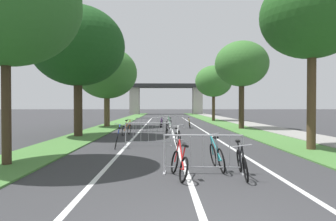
{
  "coord_description": "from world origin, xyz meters",
  "views": [
    {
      "loc": [
        -0.64,
        -3.94,
        1.82
      ],
      "look_at": [
        -0.05,
        31.48,
        1.25
      ],
      "focal_mm": 31.65,
      "sensor_mm": 36.0,
      "label": 1
    }
  ],
  "objects_px": {
    "tree_left_pine_far": "(78,46)",
    "bicycle_black_1": "(242,163)",
    "crowd_barrier_fourth": "(172,121)",
    "bicycle_yellow_9": "(189,124)",
    "tree_right_maple_mid": "(242,64)",
    "tree_right_oak_mid": "(214,81)",
    "bicycle_red_2": "(179,164)",
    "bicycle_orange_3": "(127,129)",
    "bicycle_blue_5": "(117,139)",
    "tree_left_cypress_far": "(5,3)",
    "bicycle_white_4": "(178,137)",
    "bicycle_green_6": "(169,124)",
    "bicycle_purple_0": "(161,123)",
    "tree_right_pine_near": "(312,16)",
    "crowd_barrier_third": "(152,126)",
    "tree_left_oak_near": "(107,73)",
    "bicycle_teal_7": "(217,156)",
    "crowd_barrier_nearest": "(203,154)",
    "crowd_barrier_second": "(148,134)",
    "bicycle_silver_8": "(167,128)"
  },
  "relations": [
    {
      "from": "tree_left_oak_near",
      "to": "crowd_barrier_second",
      "type": "relative_size",
      "value": 3.18
    },
    {
      "from": "crowd_barrier_fourth",
      "to": "bicycle_yellow_9",
      "type": "bearing_deg",
      "value": -19.05
    },
    {
      "from": "tree_right_maple_mid",
      "to": "bicycle_white_4",
      "type": "xyz_separation_m",
      "value": [
        -5.4,
        -9.13,
        -4.7
      ]
    },
    {
      "from": "crowd_barrier_nearest",
      "to": "crowd_barrier_fourth",
      "type": "bearing_deg",
      "value": 91.25
    },
    {
      "from": "crowd_barrier_second",
      "to": "bicycle_silver_8",
      "type": "bearing_deg",
      "value": 80.98
    },
    {
      "from": "bicycle_purple_0",
      "to": "bicycle_orange_3",
      "type": "height_order",
      "value": "bicycle_orange_3"
    },
    {
      "from": "tree_right_pine_near",
      "to": "crowd_barrier_nearest",
      "type": "height_order",
      "value": "tree_right_pine_near"
    },
    {
      "from": "tree_left_oak_near",
      "to": "bicycle_blue_5",
      "type": "height_order",
      "value": "tree_left_oak_near"
    },
    {
      "from": "tree_right_maple_mid",
      "to": "bicycle_purple_0",
      "type": "xyz_separation_m",
      "value": [
        -6.25,
        2.1,
        -4.7
      ]
    },
    {
      "from": "tree_right_pine_near",
      "to": "bicycle_black_1",
      "type": "xyz_separation_m",
      "value": [
        -4.02,
        -4.44,
        -5.11
      ]
    },
    {
      "from": "bicycle_red_2",
      "to": "bicycle_blue_5",
      "type": "xyz_separation_m",
      "value": [
        -2.41,
        5.46,
        0.03
      ]
    },
    {
      "from": "tree_right_maple_mid",
      "to": "bicycle_silver_8",
      "type": "relative_size",
      "value": 3.89
    },
    {
      "from": "crowd_barrier_second",
      "to": "bicycle_yellow_9",
      "type": "distance_m",
      "value": 10.97
    },
    {
      "from": "tree_left_cypress_far",
      "to": "bicycle_black_1",
      "type": "distance_m",
      "value": 8.29
    },
    {
      "from": "tree_right_maple_mid",
      "to": "crowd_barrier_fourth",
      "type": "xyz_separation_m",
      "value": [
        -5.39,
        1.6,
        -4.53
      ]
    },
    {
      "from": "bicycle_white_4",
      "to": "bicycle_black_1",
      "type": "bearing_deg",
      "value": -68.45
    },
    {
      "from": "bicycle_white_4",
      "to": "bicycle_green_6",
      "type": "relative_size",
      "value": 1.0
    },
    {
      "from": "bicycle_white_4",
      "to": "bicycle_green_6",
      "type": "distance_m",
      "value": 10.18
    },
    {
      "from": "tree_left_pine_far",
      "to": "bicycle_black_1",
      "type": "relative_size",
      "value": 4.59
    },
    {
      "from": "tree_left_cypress_far",
      "to": "tree_right_oak_mid",
      "type": "xyz_separation_m",
      "value": [
        10.71,
        25.85,
        -0.21
      ]
    },
    {
      "from": "bicycle_red_2",
      "to": "bicycle_orange_3",
      "type": "distance_m",
      "value": 11.34
    },
    {
      "from": "crowd_barrier_nearest",
      "to": "crowd_barrier_fourth",
      "type": "xyz_separation_m",
      "value": [
        -0.36,
        16.65,
        0.0
      ]
    },
    {
      "from": "crowd_barrier_second",
      "to": "bicycle_yellow_9",
      "type": "height_order",
      "value": "crowd_barrier_second"
    },
    {
      "from": "tree_left_pine_far",
      "to": "bicycle_yellow_9",
      "type": "height_order",
      "value": "tree_left_pine_far"
    },
    {
      "from": "tree_left_oak_near",
      "to": "bicycle_yellow_9",
      "type": "xyz_separation_m",
      "value": [
        6.98,
        -1.43,
        -4.27
      ]
    },
    {
      "from": "bicycle_purple_0",
      "to": "tree_right_pine_near",
      "type": "bearing_deg",
      "value": 121.44
    },
    {
      "from": "bicycle_blue_5",
      "to": "bicycle_green_6",
      "type": "relative_size",
      "value": 0.98
    },
    {
      "from": "tree_right_maple_mid",
      "to": "bicycle_red_2",
      "type": "xyz_separation_m",
      "value": [
        -5.7,
        -15.49,
        -4.7
      ]
    },
    {
      "from": "crowd_barrier_second",
      "to": "crowd_barrier_third",
      "type": "xyz_separation_m",
      "value": [
        -0.04,
        5.55,
        0.0
      ]
    },
    {
      "from": "crowd_barrier_second",
      "to": "tree_right_maple_mid",
      "type": "bearing_deg",
      "value": 54.52
    },
    {
      "from": "bicycle_black_1",
      "to": "bicycle_red_2",
      "type": "bearing_deg",
      "value": 8.69
    },
    {
      "from": "bicycle_teal_7",
      "to": "crowd_barrier_third",
      "type": "bearing_deg",
      "value": 98.64
    },
    {
      "from": "tree_left_cypress_far",
      "to": "tree_left_pine_far",
      "type": "distance_m",
      "value": 8.42
    },
    {
      "from": "bicycle_orange_3",
      "to": "bicycle_blue_5",
      "type": "relative_size",
      "value": 0.94
    },
    {
      "from": "crowd_barrier_third",
      "to": "bicycle_purple_0",
      "type": "relative_size",
      "value": 1.35
    },
    {
      "from": "tree_left_cypress_far",
      "to": "bicycle_orange_3",
      "type": "distance_m",
      "value": 10.76
    },
    {
      "from": "bicycle_green_6",
      "to": "bicycle_white_4",
      "type": "bearing_deg",
      "value": -101.43
    },
    {
      "from": "tree_right_pine_near",
      "to": "tree_right_oak_mid",
      "type": "xyz_separation_m",
      "value": [
        -0.06,
        22.95,
        -0.76
      ]
    },
    {
      "from": "bicycle_white_4",
      "to": "bicycle_teal_7",
      "type": "relative_size",
      "value": 1.03
    },
    {
      "from": "bicycle_orange_3",
      "to": "bicycle_white_4",
      "type": "bearing_deg",
      "value": -44.21
    },
    {
      "from": "crowd_barrier_third",
      "to": "bicycle_teal_7",
      "type": "xyz_separation_m",
      "value": [
        2.23,
        -10.6,
        -0.13
      ]
    },
    {
      "from": "tree_left_oak_near",
      "to": "bicycle_green_6",
      "type": "bearing_deg",
      "value": -15.72
    },
    {
      "from": "tree_right_pine_near",
      "to": "bicycle_teal_7",
      "type": "distance_m",
      "value": 7.66
    },
    {
      "from": "tree_right_maple_mid",
      "to": "bicycle_teal_7",
      "type": "relative_size",
      "value": 4.12
    },
    {
      "from": "tree_right_maple_mid",
      "to": "tree_right_oak_mid",
      "type": "bearing_deg",
      "value": 90.63
    },
    {
      "from": "crowd_barrier_third",
      "to": "bicycle_black_1",
      "type": "height_order",
      "value": "crowd_barrier_third"
    },
    {
      "from": "crowd_barrier_nearest",
      "to": "crowd_barrier_second",
      "type": "bearing_deg",
      "value": 107.41
    },
    {
      "from": "bicycle_purple_0",
      "to": "bicycle_silver_8",
      "type": "height_order",
      "value": "bicycle_purple_0"
    },
    {
      "from": "tree_left_pine_far",
      "to": "bicycle_orange_3",
      "type": "xyz_separation_m",
      "value": [
        2.73,
        1.02,
        -4.92
      ]
    },
    {
      "from": "crowd_barrier_fourth",
      "to": "bicycle_red_2",
      "type": "bearing_deg",
      "value": -91.03
    }
  ]
}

